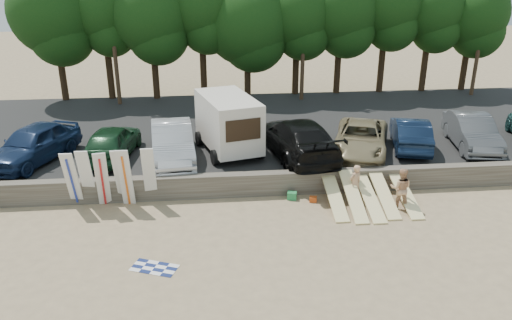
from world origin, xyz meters
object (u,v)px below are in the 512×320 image
object	(u,v)px
car_5	(410,133)
cooler	(292,196)
beachgoer_b	(401,188)
car_3	(298,138)
beachgoer_a	(355,183)
car_1	(112,141)
box_trailer	(228,121)
car_2	(172,142)
car_0	(33,144)
car_4	(361,138)
car_6	(472,132)

from	to	relation	value
car_5	cooler	world-z (taller)	car_5
beachgoer_b	car_3	bearing A→B (deg)	-32.40
beachgoer_a	car_1	bearing A→B (deg)	-47.09
box_trailer	beachgoer_a	distance (m)	6.89
car_2	car_0	bearing A→B (deg)	170.92
beachgoer_b	car_4	bearing A→B (deg)	-66.22
car_3	beachgoer_a	xyz separation A→B (m)	(1.78, -3.59, -0.80)
car_2	car_6	bearing A→B (deg)	-4.91
box_trailer	car_0	distance (m)	9.00
cooler	car_6	bearing A→B (deg)	35.08
car_6	beachgoer_a	xyz separation A→B (m)	(-7.02, -3.94, -0.70)
box_trailer	car_4	distance (m)	6.41
car_0	car_3	world-z (taller)	car_3
car_4	cooler	xyz separation A→B (m)	(-3.86, -3.28, -1.28)
beachgoer_a	car_6	bearing A→B (deg)	-175.38
car_6	cooler	world-z (taller)	car_6
beachgoer_b	cooler	distance (m)	4.43
car_2	car_5	world-z (taller)	car_2
car_6	beachgoer_b	size ratio (longest dim) A/B	2.84
car_2	car_4	distance (m)	8.94
car_3	cooler	bearing A→B (deg)	66.61
car_3	beachgoer_a	bearing A→B (deg)	106.66
beachgoer_b	cooler	xyz separation A→B (m)	(-4.20, 1.22, -0.70)
car_2	car_4	xyz separation A→B (m)	(8.94, -0.03, -0.12)
car_0	car_1	world-z (taller)	car_0
car_2	beachgoer_a	size ratio (longest dim) A/B	3.22
car_4	cooler	distance (m)	5.22
car_2	cooler	distance (m)	6.22
car_0	beachgoer_a	xyz separation A→B (m)	(13.96, -4.12, -0.75)
car_4	car_5	bearing A→B (deg)	31.09
car_0	car_6	bearing A→B (deg)	22.19
beachgoer_a	cooler	bearing A→B (deg)	-34.29
box_trailer	car_5	xyz separation A→B (m)	(8.97, -0.32, -0.78)
car_1	car_0	bearing A→B (deg)	10.89
box_trailer	beachgoer_a	xyz separation A→B (m)	(4.99, -4.53, -1.42)
beachgoer_b	car_6	bearing A→B (deg)	-119.22
car_4	car_0	bearing A→B (deg)	-161.08
car_0	car_5	bearing A→B (deg)	22.97
car_5	beachgoer_a	world-z (taller)	car_5
box_trailer	car_6	world-z (taller)	box_trailer
beachgoer_a	car_2	bearing A→B (deg)	-50.80
car_0	car_4	bearing A→B (deg)	21.15
car_5	car_1	bearing A→B (deg)	14.40
car_3	beachgoer_b	size ratio (longest dim) A/B	3.62
car_2	car_6	world-z (taller)	car_2
car_1	car_5	distance (m)	14.44
beachgoer_b	cooler	size ratio (longest dim) A/B	4.54
cooler	car_5	bearing A→B (deg)	45.04
car_5	car_6	xyz separation A→B (m)	(3.05, -0.27, 0.05)
car_4	beachgoer_a	size ratio (longest dim) A/B	3.27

